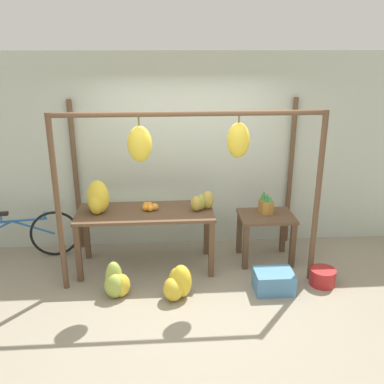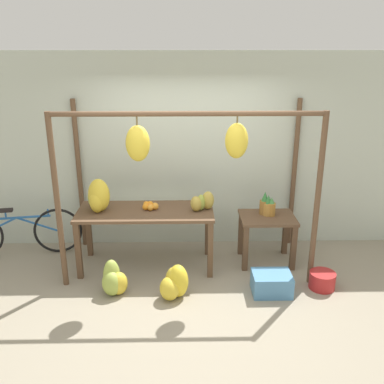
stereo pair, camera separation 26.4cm
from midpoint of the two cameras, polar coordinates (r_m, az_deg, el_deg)
ground_plane at (r=5.27m, az=1.03°, el=-13.97°), size 20.00×20.00×0.00m
shop_wall_back at (r=6.17m, az=0.57°, el=5.29°), size 8.00×0.08×2.80m
stall_awning at (r=5.15m, az=0.68°, el=4.40°), size 3.17×1.30×2.18m
display_table_main at (r=5.68m, az=-4.88°, el=-3.49°), size 1.78×0.74×0.81m
display_table_side at (r=5.95m, az=11.23°, el=-4.67°), size 0.74×0.57×0.68m
banana_pile_on_table at (r=5.63m, az=-11.11°, el=-0.70°), size 0.40×0.41×0.44m
orange_pile at (r=5.65m, az=-4.21°, el=-1.91°), size 0.21×0.21×0.10m
pineapple_cluster at (r=5.90m, az=11.29°, el=-1.86°), size 0.21×0.19×0.32m
banana_pile_ground_left at (r=5.33m, az=-8.99°, el=-11.61°), size 0.40×0.38×0.43m
banana_pile_ground_right at (r=5.20m, az=-0.87°, el=-12.09°), size 0.41×0.39×0.41m
fruit_crate_white at (r=5.41m, az=11.97°, el=-11.84°), size 0.47×0.35×0.26m
blue_bucket at (r=5.68m, az=18.27°, el=-11.13°), size 0.32×0.32×0.21m
parked_bicycle at (r=6.50m, az=-21.07°, el=-5.06°), size 1.74×0.30×0.72m
papaya_pile at (r=5.59m, az=2.71°, el=-1.35°), size 0.35×0.26×0.24m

